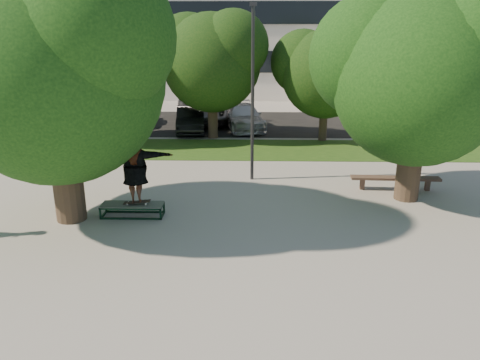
{
  "coord_description": "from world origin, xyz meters",
  "views": [
    {
      "loc": [
        0.99,
        -11.42,
        5.19
      ],
      "look_at": [
        0.68,
        0.6,
        1.36
      ],
      "focal_mm": 35.0,
      "sensor_mm": 36.0,
      "label": 1
    }
  ],
  "objects_px": {
    "bench": "(395,179)",
    "car_silver_a": "(137,113)",
    "lamppost": "(253,93)",
    "tree_right": "(416,70)",
    "car_silver_b": "(243,117)",
    "car_grey": "(202,109)",
    "car_dark": "(191,119)",
    "grind_box": "(133,210)",
    "tree_left": "(52,62)"
  },
  "relations": [
    {
      "from": "tree_right",
      "to": "grind_box",
      "type": "xyz_separation_m",
      "value": [
        -8.42,
        -1.79,
        -3.9
      ]
    },
    {
      "from": "tree_right",
      "to": "car_silver_b",
      "type": "relative_size",
      "value": 1.4
    },
    {
      "from": "grind_box",
      "to": "bench",
      "type": "xyz_separation_m",
      "value": [
        8.39,
        2.61,
        0.19
      ]
    },
    {
      "from": "car_silver_a",
      "to": "car_silver_b",
      "type": "relative_size",
      "value": 0.82
    },
    {
      "from": "bench",
      "to": "car_silver_a",
      "type": "bearing_deg",
      "value": 137.24
    },
    {
      "from": "tree_right",
      "to": "car_silver_a",
      "type": "relative_size",
      "value": 1.71
    },
    {
      "from": "lamppost",
      "to": "car_dark",
      "type": "bearing_deg",
      "value": 111.34
    },
    {
      "from": "grind_box",
      "to": "car_silver_a",
      "type": "xyz_separation_m",
      "value": [
        -3.24,
        14.24,
        0.46
      ]
    },
    {
      "from": "grind_box",
      "to": "bench",
      "type": "bearing_deg",
      "value": 17.27
    },
    {
      "from": "tree_left",
      "to": "car_silver_b",
      "type": "height_order",
      "value": "tree_left"
    },
    {
      "from": "grind_box",
      "to": "bench",
      "type": "distance_m",
      "value": 8.79
    },
    {
      "from": "bench",
      "to": "car_silver_b",
      "type": "bearing_deg",
      "value": 119.57
    },
    {
      "from": "bench",
      "to": "car_dark",
      "type": "distance_m",
      "value": 12.63
    },
    {
      "from": "tree_right",
      "to": "lamppost",
      "type": "xyz_separation_m",
      "value": [
        -4.92,
        1.92,
        -0.94
      ]
    },
    {
      "from": "car_dark",
      "to": "car_grey",
      "type": "distance_m",
      "value": 2.78
    },
    {
      "from": "grind_box",
      "to": "car_silver_b",
      "type": "relative_size",
      "value": 0.39
    },
    {
      "from": "lamppost",
      "to": "bench",
      "type": "height_order",
      "value": "lamppost"
    },
    {
      "from": "bench",
      "to": "lamppost",
      "type": "bearing_deg",
      "value": 169.61
    },
    {
      "from": "tree_right",
      "to": "car_grey",
      "type": "distance_m",
      "value": 15.72
    },
    {
      "from": "bench",
      "to": "car_dark",
      "type": "height_order",
      "value": "car_dark"
    },
    {
      "from": "car_grey",
      "to": "tree_left",
      "type": "bearing_deg",
      "value": -109.99
    },
    {
      "from": "grind_box",
      "to": "car_dark",
      "type": "distance_m",
      "value": 12.22
    },
    {
      "from": "bench",
      "to": "grind_box",
      "type": "bearing_deg",
      "value": -160.5
    },
    {
      "from": "car_dark",
      "to": "car_silver_b",
      "type": "xyz_separation_m",
      "value": [
        2.82,
        0.84,
        -0.0
      ]
    },
    {
      "from": "tree_right",
      "to": "bench",
      "type": "relative_size",
      "value": 2.17
    },
    {
      "from": "car_grey",
      "to": "car_silver_b",
      "type": "distance_m",
      "value": 3.15
    },
    {
      "from": "bench",
      "to": "car_silver_b",
      "type": "xyz_separation_m",
      "value": [
        -5.39,
        10.43,
        0.29
      ]
    },
    {
      "from": "lamppost",
      "to": "car_silver_b",
      "type": "height_order",
      "value": "lamppost"
    },
    {
      "from": "tree_right",
      "to": "car_silver_a",
      "type": "distance_m",
      "value": 17.4
    },
    {
      "from": "tree_left",
      "to": "lamppost",
      "type": "bearing_deg",
      "value": 36.42
    },
    {
      "from": "bench",
      "to": "car_silver_a",
      "type": "distance_m",
      "value": 16.46
    },
    {
      "from": "car_silver_a",
      "to": "bench",
      "type": "bearing_deg",
      "value": -55.25
    },
    {
      "from": "bench",
      "to": "car_dark",
      "type": "bearing_deg",
      "value": 132.79
    },
    {
      "from": "tree_right",
      "to": "grind_box",
      "type": "height_order",
      "value": "tree_right"
    },
    {
      "from": "lamppost",
      "to": "car_silver_a",
      "type": "bearing_deg",
      "value": 122.62
    },
    {
      "from": "tree_left",
      "to": "tree_right",
      "type": "distance_m",
      "value": 10.41
    },
    {
      "from": "tree_left",
      "to": "car_dark",
      "type": "xyz_separation_m",
      "value": [
        1.97,
        12.41,
        -3.74
      ]
    },
    {
      "from": "tree_right",
      "to": "grind_box",
      "type": "distance_m",
      "value": 9.45
    },
    {
      "from": "bench",
      "to": "car_silver_b",
      "type": "relative_size",
      "value": 0.65
    },
    {
      "from": "tree_right",
      "to": "car_silver_a",
      "type": "bearing_deg",
      "value": 133.12
    },
    {
      "from": "bench",
      "to": "car_silver_b",
      "type": "distance_m",
      "value": 11.75
    },
    {
      "from": "tree_left",
      "to": "bench",
      "type": "height_order",
      "value": "tree_left"
    },
    {
      "from": "car_silver_a",
      "to": "car_grey",
      "type": "height_order",
      "value": "car_grey"
    },
    {
      "from": "car_dark",
      "to": "car_grey",
      "type": "bearing_deg",
      "value": 77.27
    },
    {
      "from": "car_silver_a",
      "to": "car_grey",
      "type": "relative_size",
      "value": 0.67
    },
    {
      "from": "tree_right",
      "to": "lamppost",
      "type": "relative_size",
      "value": 1.07
    },
    {
      "from": "bench",
      "to": "tree_left",
      "type": "bearing_deg",
      "value": -162.35
    },
    {
      "from": "car_grey",
      "to": "car_dark",
      "type": "bearing_deg",
      "value": -108.03
    },
    {
      "from": "tree_left",
      "to": "bench",
      "type": "relative_size",
      "value": 2.37
    },
    {
      "from": "car_silver_a",
      "to": "car_silver_b",
      "type": "height_order",
      "value": "car_silver_b"
    }
  ]
}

